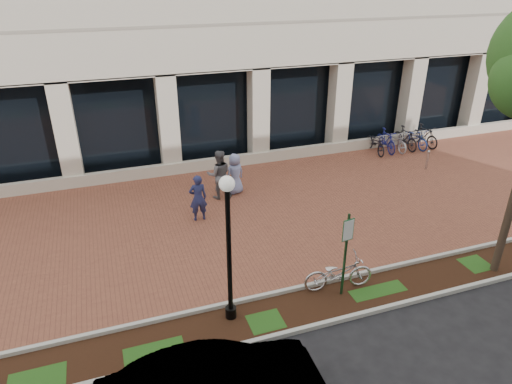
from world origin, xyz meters
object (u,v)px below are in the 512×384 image
object	(u,v)px
pedestrian_left	(198,198)
pedestrian_right	(235,174)
pedestrian_mid	(219,175)
bike_rack_cluster	(400,139)
lamppost	(229,243)
parking_sign	(346,245)
bollard	(427,160)
locked_bicycle	(338,273)

from	to	relation	value
pedestrian_left	pedestrian_right	bearing A→B (deg)	-136.78
pedestrian_left	pedestrian_mid	bearing A→B (deg)	-126.84
bike_rack_cluster	lamppost	bearing A→B (deg)	-140.34
pedestrian_right	bike_rack_cluster	xyz separation A→B (m)	(8.97, 2.00, -0.30)
pedestrian_left	pedestrian_right	size ratio (longest dim) A/B	1.05
parking_sign	pedestrian_mid	distance (m)	6.97
pedestrian_left	bike_rack_cluster	size ratio (longest dim) A/B	0.48
pedestrian_left	bollard	distance (m)	10.50
pedestrian_right	bollard	xyz separation A→B (m)	(8.61, -0.52, -0.36)
parking_sign	lamppost	size ratio (longest dim) A/B	0.64
parking_sign	locked_bicycle	distance (m)	1.11
lamppost	pedestrian_right	size ratio (longest dim) A/B	2.41
parking_sign	lamppost	world-z (taller)	lamppost
lamppost	pedestrian_left	distance (m)	5.37
lamppost	pedestrian_left	world-z (taller)	lamppost
locked_bicycle	bollard	xyz separation A→B (m)	(7.70, 6.14, -0.05)
pedestrian_left	bike_rack_cluster	distance (m)	11.40
pedestrian_mid	lamppost	bearing A→B (deg)	85.71
bollard	pedestrian_right	bearing A→B (deg)	176.52
lamppost	bike_rack_cluster	distance (m)	14.32
locked_bicycle	lamppost	bearing A→B (deg)	100.36
parking_sign	lamppost	distance (m)	3.16
bollard	bike_rack_cluster	bearing A→B (deg)	81.84
lamppost	bollard	world-z (taller)	lamppost
pedestrian_right	pedestrian_mid	bearing A→B (deg)	-4.89
bike_rack_cluster	bollard	bearing A→B (deg)	-96.79
bollard	bike_rack_cluster	size ratio (longest dim) A/B	0.25
pedestrian_left	pedestrian_right	xyz separation A→B (m)	(1.83, 1.63, -0.04)
parking_sign	pedestrian_right	bearing A→B (deg)	89.42
pedestrian_mid	pedestrian_right	bearing A→B (deg)	-156.43
parking_sign	locked_bicycle	size ratio (longest dim) A/B	1.29
parking_sign	bike_rack_cluster	size ratio (longest dim) A/B	0.70
parking_sign	pedestrian_left	distance (m)	6.01
parking_sign	pedestrian_right	size ratio (longest dim) A/B	1.53
locked_bicycle	bike_rack_cluster	world-z (taller)	bike_rack_cluster
pedestrian_mid	pedestrian_left	bearing A→B (deg)	60.22
parking_sign	pedestrian_left	world-z (taller)	parking_sign
pedestrian_right	parking_sign	bearing A→B (deg)	77.42
parking_sign	lamppost	bearing A→B (deg)	169.58
locked_bicycle	pedestrian_right	xyz separation A→B (m)	(-0.91, 6.66, 0.31)
lamppost	pedestrian_right	distance (m)	7.29
pedestrian_right	lamppost	bearing A→B (deg)	52.23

